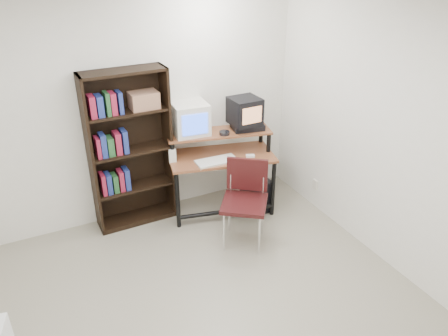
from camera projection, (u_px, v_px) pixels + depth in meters
name	position (u px, v px, depth m)	size (l,w,h in m)	color
floor	(207.00, 323.00, 3.80)	(4.00, 4.00, 0.01)	#9E9883
ceiling	(199.00, 6.00, 2.61)	(4.00, 4.00, 0.01)	white
back_wall	(130.00, 111.00, 4.79)	(4.00, 0.01, 2.60)	white
right_wall	(403.00, 144.00, 3.99)	(0.01, 4.00, 2.60)	white
computer_desk	(221.00, 158.00, 5.13)	(1.32, 0.86, 0.98)	brown
crt_monitor	(190.00, 119.00, 4.98)	(0.43, 0.43, 0.37)	silver
vcr	(247.00, 127.00, 5.16)	(0.36, 0.26, 0.08)	black
crt_tv	(245.00, 111.00, 5.06)	(0.34, 0.34, 0.31)	black
cd_spindle	(224.00, 134.00, 5.00)	(0.12, 0.12, 0.05)	#26262B
keyboard	(216.00, 162.00, 4.94)	(0.47, 0.21, 0.04)	silver
mousepad	(250.00, 158.00, 5.06)	(0.22, 0.18, 0.01)	black
mouse	(250.00, 156.00, 5.05)	(0.10, 0.06, 0.03)	white
desk_speaker	(172.00, 156.00, 4.92)	(0.08, 0.07, 0.17)	silver
pc_tower	(256.00, 191.00, 5.40)	(0.20, 0.45, 0.42)	black
school_chair	(245.00, 194.00, 4.63)	(0.64, 0.64, 0.92)	black
bookshelf	(129.00, 148.00, 4.82)	(0.91, 0.32, 1.80)	black
wall_outlet	(315.00, 184.00, 5.36)	(0.02, 0.08, 0.12)	beige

